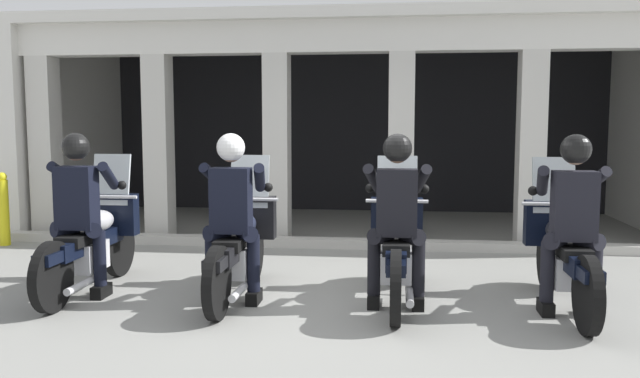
# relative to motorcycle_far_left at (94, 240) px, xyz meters

# --- Properties ---
(ground_plane) EXTENTS (80.00, 80.00, 0.00)m
(ground_plane) POSITION_rel_motorcycle_far_left_xyz_m (2.27, 2.97, -0.50)
(ground_plane) COLOR gray
(station_building) EXTENTS (9.83, 3.93, 3.24)m
(station_building) POSITION_rel_motorcycle_far_left_xyz_m (2.20, 4.85, 1.51)
(station_building) COLOR black
(station_building) RESTS_ON ground
(kerb_strip) EXTENTS (9.33, 0.24, 0.12)m
(kerb_strip) POSITION_rel_motorcycle_far_left_xyz_m (2.20, 2.45, -0.44)
(kerb_strip) COLOR #B7B5AD
(kerb_strip) RESTS_ON ground
(motorcycle_far_left) EXTENTS (0.62, 2.04, 1.35)m
(motorcycle_far_left) POSITION_rel_motorcycle_far_left_xyz_m (0.00, 0.00, 0.00)
(motorcycle_far_left) COLOR black
(motorcycle_far_left) RESTS_ON ground
(police_officer_far_left) EXTENTS (0.63, 0.61, 1.58)m
(police_officer_far_left) POSITION_rel_motorcycle_far_left_xyz_m (-0.00, -0.28, 0.44)
(police_officer_far_left) COLOR black
(police_officer_far_left) RESTS_ON ground
(motorcycle_center_left) EXTENTS (0.62, 2.04, 1.35)m
(motorcycle_center_left) POSITION_rel_motorcycle_far_left_xyz_m (1.51, -0.03, 0.00)
(motorcycle_center_left) COLOR black
(motorcycle_center_left) RESTS_ON ground
(police_officer_center_left) EXTENTS (0.63, 0.61, 1.58)m
(police_officer_center_left) POSITION_rel_motorcycle_far_left_xyz_m (1.51, -0.32, 0.44)
(police_officer_center_left) COLOR black
(police_officer_center_left) RESTS_ON ground
(motorcycle_center_right) EXTENTS (0.62, 2.04, 1.35)m
(motorcycle_center_right) POSITION_rel_motorcycle_far_left_xyz_m (3.03, -0.01, 0.00)
(motorcycle_center_right) COLOR black
(motorcycle_center_right) RESTS_ON ground
(police_officer_center_right) EXTENTS (0.63, 0.61, 1.58)m
(police_officer_center_right) POSITION_rel_motorcycle_far_left_xyz_m (3.03, -0.29, 0.44)
(police_officer_center_right) COLOR black
(police_officer_center_right) RESTS_ON ground
(motorcycle_far_right) EXTENTS (0.62, 2.04, 1.35)m
(motorcycle_far_right) POSITION_rel_motorcycle_far_left_xyz_m (4.54, -0.06, 0.00)
(motorcycle_far_right) COLOR black
(motorcycle_far_right) RESTS_ON ground
(police_officer_far_right) EXTENTS (0.63, 0.61, 1.58)m
(police_officer_far_right) POSITION_rel_motorcycle_far_left_xyz_m (4.54, -0.34, 0.44)
(police_officer_far_right) COLOR black
(police_officer_far_right) RESTS_ON ground
(bollard_kerbside) EXTENTS (0.14, 0.14, 1.01)m
(bollard_kerbside) POSITION_rel_motorcycle_far_left_xyz_m (-2.32, 2.08, -0.00)
(bollard_kerbside) COLOR yellow
(bollard_kerbside) RESTS_ON ground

